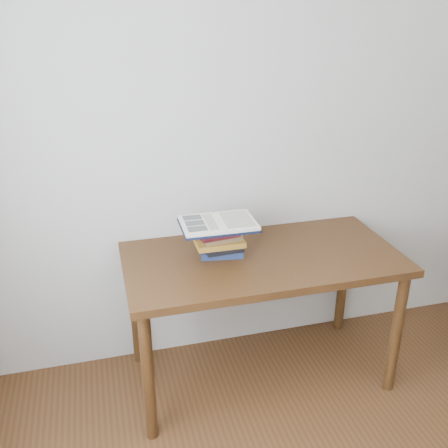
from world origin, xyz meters
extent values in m
cube|color=#B9B8AF|center=(0.00, 1.75, 1.30)|extent=(3.50, 0.04, 2.60)
cube|color=#3F2A0F|center=(-0.11, 1.38, 0.76)|extent=(1.45, 0.73, 0.04)
cylinder|color=#3F2A0F|center=(-0.78, 1.08, 0.37)|extent=(0.06, 0.06, 0.74)
cylinder|color=#3F2A0F|center=(0.55, 1.08, 0.37)|extent=(0.06, 0.06, 0.74)
cylinder|color=#3F2A0F|center=(-0.78, 1.68, 0.37)|extent=(0.06, 0.06, 0.74)
cylinder|color=#3F2A0F|center=(0.55, 1.68, 0.37)|extent=(0.06, 0.06, 0.74)
cube|color=#19264D|center=(-0.32, 1.46, 0.80)|extent=(0.24, 0.18, 0.03)
cube|color=black|center=(-0.32, 1.44, 0.83)|extent=(0.20, 0.15, 0.03)
cube|color=#B19528|center=(-0.33, 1.45, 0.85)|extent=(0.25, 0.16, 0.03)
cube|color=#998C4F|center=(-0.32, 1.45, 0.88)|extent=(0.21, 0.15, 0.03)
cube|color=maroon|center=(-0.34, 1.44, 0.91)|extent=(0.22, 0.17, 0.03)
cube|color=#998C4F|center=(-0.34, 1.45, 0.94)|extent=(0.26, 0.18, 0.03)
cube|color=black|center=(-0.35, 1.42, 0.97)|extent=(0.39, 0.27, 0.01)
cube|color=silver|center=(-0.44, 1.42, 0.98)|extent=(0.19, 0.26, 0.02)
cube|color=silver|center=(-0.25, 1.41, 0.98)|extent=(0.19, 0.26, 0.02)
cylinder|color=silver|center=(-0.35, 1.42, 0.98)|extent=(0.02, 0.25, 0.01)
cube|color=black|center=(-0.47, 1.49, 0.99)|extent=(0.10, 0.06, 0.00)
cube|color=black|center=(-0.47, 1.42, 0.99)|extent=(0.10, 0.06, 0.00)
cube|color=black|center=(-0.47, 1.35, 0.99)|extent=(0.10, 0.06, 0.00)
cube|color=beige|center=(-0.39, 1.42, 0.99)|extent=(0.05, 0.21, 0.00)
cube|color=beige|center=(-0.25, 1.41, 0.99)|extent=(0.15, 0.21, 0.00)
camera|label=1|loc=(-0.92, -0.83, 1.99)|focal=40.00mm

